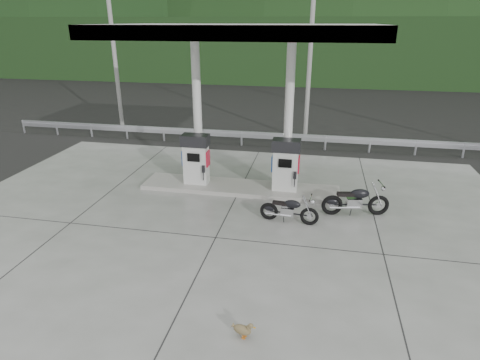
% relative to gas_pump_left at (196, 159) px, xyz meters
% --- Properties ---
extents(ground, '(160.00, 160.00, 0.00)m').
position_rel_gas_pump_left_xyz_m(ground, '(1.60, -2.50, -1.07)').
color(ground, black).
rests_on(ground, ground).
extents(forecourt_apron, '(18.00, 14.00, 0.02)m').
position_rel_gas_pump_left_xyz_m(forecourt_apron, '(1.60, -2.50, -1.06)').
color(forecourt_apron, slate).
rests_on(forecourt_apron, ground).
extents(pump_island, '(7.00, 1.40, 0.15)m').
position_rel_gas_pump_left_xyz_m(pump_island, '(1.60, 0.00, -0.98)').
color(pump_island, '#9B9790').
rests_on(pump_island, forecourt_apron).
extents(gas_pump_left, '(0.95, 0.55, 1.80)m').
position_rel_gas_pump_left_xyz_m(gas_pump_left, '(0.00, 0.00, 0.00)').
color(gas_pump_left, silver).
rests_on(gas_pump_left, pump_island).
extents(gas_pump_right, '(0.95, 0.55, 1.80)m').
position_rel_gas_pump_left_xyz_m(gas_pump_right, '(3.20, 0.00, 0.00)').
color(gas_pump_right, silver).
rests_on(gas_pump_right, pump_island).
extents(canopy_column_left, '(0.30, 0.30, 5.00)m').
position_rel_gas_pump_left_xyz_m(canopy_column_left, '(0.00, 0.40, 1.60)').
color(canopy_column_left, white).
rests_on(canopy_column_left, pump_island).
extents(canopy_column_right, '(0.30, 0.30, 5.00)m').
position_rel_gas_pump_left_xyz_m(canopy_column_right, '(3.20, 0.40, 1.60)').
color(canopy_column_right, white).
rests_on(canopy_column_right, pump_island).
extents(canopy_roof, '(8.50, 5.00, 0.40)m').
position_rel_gas_pump_left_xyz_m(canopy_roof, '(1.60, 0.00, 4.30)').
color(canopy_roof, beige).
rests_on(canopy_roof, canopy_column_left).
extents(guardrail, '(26.00, 0.16, 1.42)m').
position_rel_gas_pump_left_xyz_m(guardrail, '(1.60, 5.50, -0.36)').
color(guardrail, '#AEAFB7').
rests_on(guardrail, ground).
extents(road, '(60.00, 7.00, 0.01)m').
position_rel_gas_pump_left_xyz_m(road, '(1.60, 9.00, -1.07)').
color(road, black).
rests_on(road, ground).
extents(utility_pole_a, '(0.22, 0.22, 8.00)m').
position_rel_gas_pump_left_xyz_m(utility_pole_a, '(-6.40, 7.00, 2.93)').
color(utility_pole_a, gray).
rests_on(utility_pole_a, ground).
extents(utility_pole_b, '(0.22, 0.22, 8.00)m').
position_rel_gas_pump_left_xyz_m(utility_pole_b, '(3.60, 7.00, 2.93)').
color(utility_pole_b, gray).
rests_on(utility_pole_b, ground).
extents(tree_band, '(80.00, 6.00, 6.00)m').
position_rel_gas_pump_left_xyz_m(tree_band, '(1.60, 27.50, 1.93)').
color(tree_band, black).
rests_on(tree_band, ground).
extents(forested_hills, '(100.00, 40.00, 140.00)m').
position_rel_gas_pump_left_xyz_m(forested_hills, '(1.60, 57.50, -1.07)').
color(forested_hills, black).
rests_on(forested_hills, ground).
extents(motorcycle_left, '(1.70, 0.68, 0.79)m').
position_rel_gas_pump_left_xyz_m(motorcycle_left, '(3.52, -2.15, -0.66)').
color(motorcycle_left, black).
rests_on(motorcycle_left, forecourt_apron).
extents(motorcycle_right, '(2.04, 0.96, 0.93)m').
position_rel_gas_pump_left_xyz_m(motorcycle_right, '(5.50, -1.25, -0.59)').
color(motorcycle_right, black).
rests_on(motorcycle_right, forecourt_apron).
extents(duck, '(0.46, 0.23, 0.32)m').
position_rel_gas_pump_left_xyz_m(duck, '(3.04, -7.07, -0.89)').
color(duck, brown).
rests_on(duck, forecourt_apron).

